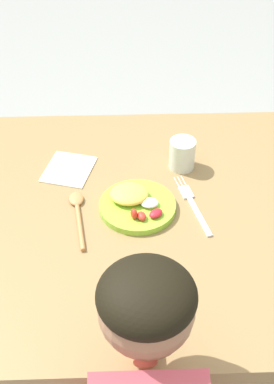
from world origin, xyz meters
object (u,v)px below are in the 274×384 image
(spoon, at_px, (78,210))
(drinking_cup, at_px, (182,154))
(fork, at_px, (193,205))
(plate, at_px, (136,203))

(spoon, height_order, drinking_cup, drinking_cup)
(fork, distance_m, drinking_cup, 0.17)
(plate, distance_m, spoon, 0.15)
(drinking_cup, bearing_deg, spoon, -147.48)
(plate, relative_size, drinking_cup, 2.27)
(plate, xyz_separation_m, fork, (0.15, 0.00, -0.01))
(plate, height_order, drinking_cup, drinking_cup)
(fork, relative_size, drinking_cup, 2.70)
(fork, height_order, drinking_cup, drinking_cup)
(plate, height_order, spoon, plate)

